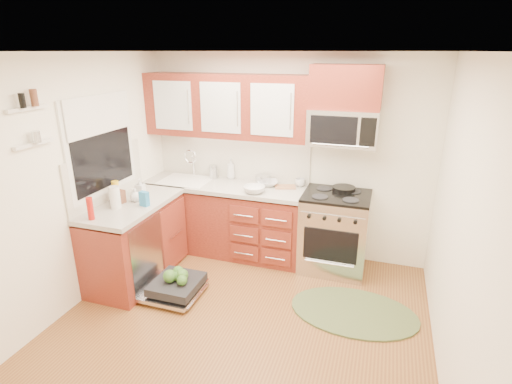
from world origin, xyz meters
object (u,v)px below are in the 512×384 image
(upper_cabinets, at_px, (226,106))
(stock_pot, at_px, (263,180))
(bowl_a, at_px, (268,183))
(bowl_b, at_px, (254,190))
(rug, at_px, (354,312))
(cutting_board, at_px, (285,187))
(skillet, at_px, (344,189))
(range, at_px, (334,232))
(paper_towel_roll, at_px, (115,197))
(dishwasher, at_px, (174,287))
(microwave, at_px, (343,127))
(sink, at_px, (186,190))
(cup, at_px, (300,183))

(upper_cabinets, bearing_deg, stock_pot, 3.11)
(bowl_a, distance_m, bowl_b, 0.31)
(rug, xyz_separation_m, cutting_board, (-0.98, 0.96, 0.92))
(skillet, distance_m, bowl_b, 1.05)
(range, distance_m, bowl_b, 1.08)
(rug, height_order, paper_towel_roll, paper_towel_roll)
(bowl_b, bearing_deg, dishwasher, -122.21)
(microwave, bearing_deg, upper_cabinets, 178.98)
(microwave, distance_m, sink, 2.13)
(sink, relative_size, cutting_board, 2.51)
(skillet, xyz_separation_m, cup, (-0.54, 0.07, -0.00))
(paper_towel_roll, bearing_deg, sink, 76.81)
(dishwasher, relative_size, paper_towel_roll, 2.92)
(skillet, relative_size, stock_pot, 1.41)
(skillet, relative_size, bowl_a, 1.05)
(dishwasher, height_order, rug, dishwasher)
(microwave, xyz_separation_m, skillet, (0.06, 0.03, -0.73))
(range, relative_size, microwave, 1.25)
(upper_cabinets, bearing_deg, range, -5.89)
(upper_cabinets, relative_size, bowl_a, 8.11)
(microwave, bearing_deg, paper_towel_roll, -150.89)
(skillet, height_order, paper_towel_roll, paper_towel_roll)
(upper_cabinets, bearing_deg, bowl_a, -2.39)
(stock_pot, height_order, bowl_b, stock_pot)
(dishwasher, height_order, stock_pot, stock_pot)
(bowl_b, bearing_deg, skillet, 18.06)
(bowl_b, bearing_deg, paper_towel_roll, -143.60)
(sink, distance_m, paper_towel_roll, 1.14)
(bowl_b, bearing_deg, cutting_board, 45.04)
(skillet, bearing_deg, dishwasher, -141.40)
(stock_pot, distance_m, cutting_board, 0.31)
(sink, height_order, stock_pot, stock_pot)
(stock_pot, bearing_deg, cup, 6.14)
(bowl_a, bearing_deg, upper_cabinets, 177.61)
(upper_cabinets, relative_size, paper_towel_roll, 8.56)
(rug, height_order, bowl_a, bowl_a)
(sink, bearing_deg, upper_cabinets, 16.45)
(sink, xyz_separation_m, paper_towel_roll, (-0.25, -1.09, 0.24))
(rug, relative_size, skillet, 4.77)
(stock_pot, distance_m, cup, 0.47)
(stock_pot, distance_m, bowl_b, 0.35)
(microwave, relative_size, bowl_a, 3.00)
(microwave, relative_size, dishwasher, 1.09)
(sink, bearing_deg, paper_towel_roll, -103.19)
(microwave, xyz_separation_m, dishwasher, (-1.54, -1.25, -1.60))
(dishwasher, distance_m, stock_pot, 1.68)
(stock_pot, bearing_deg, paper_towel_roll, -134.39)
(skillet, xyz_separation_m, paper_towel_roll, (-2.24, -1.24, 0.07))
(range, relative_size, dishwasher, 1.36)
(sink, xyz_separation_m, skillet, (1.99, 0.16, 0.17))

